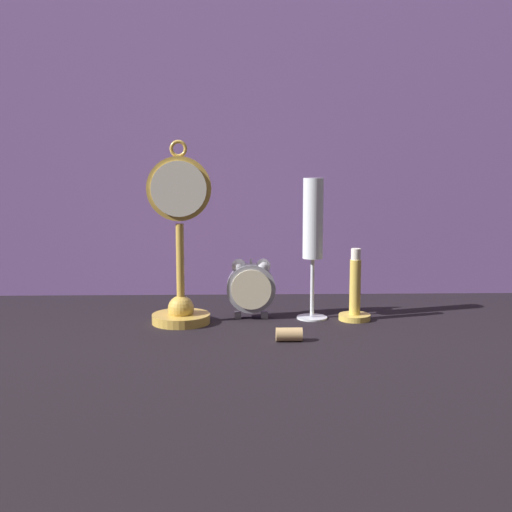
{
  "coord_description": "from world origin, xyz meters",
  "views": [
    {
      "loc": [
        -0.03,
        -1.15,
        0.3
      ],
      "look_at": [
        0.0,
        0.08,
        0.12
      ],
      "focal_mm": 50.0,
      "sensor_mm": 36.0,
      "label": 1
    }
  ],
  "objects_px": {
    "alarm_clock_twin_bell": "(251,286)",
    "wine_cork": "(289,334)",
    "pocket_watch_on_stand": "(180,253)",
    "champagne_flute": "(313,230)",
    "brass_candlestick": "(355,297)"
  },
  "relations": [
    {
      "from": "pocket_watch_on_stand",
      "to": "wine_cork",
      "type": "xyz_separation_m",
      "value": [
        0.18,
        -0.12,
        -0.11
      ]
    },
    {
      "from": "wine_cork",
      "to": "champagne_flute",
      "type": "bearing_deg",
      "value": 71.0
    },
    {
      "from": "pocket_watch_on_stand",
      "to": "alarm_clock_twin_bell",
      "type": "bearing_deg",
      "value": 14.37
    },
    {
      "from": "alarm_clock_twin_bell",
      "to": "wine_cork",
      "type": "xyz_separation_m",
      "value": [
        0.06,
        -0.16,
        -0.05
      ]
    },
    {
      "from": "alarm_clock_twin_bell",
      "to": "wine_cork",
      "type": "distance_m",
      "value": 0.17
    },
    {
      "from": "champagne_flute",
      "to": "brass_candlestick",
      "type": "distance_m",
      "value": 0.14
    },
    {
      "from": "brass_candlestick",
      "to": "wine_cork",
      "type": "height_order",
      "value": "brass_candlestick"
    },
    {
      "from": "champagne_flute",
      "to": "wine_cork",
      "type": "xyz_separation_m",
      "value": [
        -0.05,
        -0.15,
        -0.15
      ]
    },
    {
      "from": "alarm_clock_twin_bell",
      "to": "champagne_flute",
      "type": "distance_m",
      "value": 0.15
    },
    {
      "from": "champagne_flute",
      "to": "wine_cork",
      "type": "bearing_deg",
      "value": -109.0
    },
    {
      "from": "alarm_clock_twin_bell",
      "to": "wine_cork",
      "type": "relative_size",
      "value": 2.6
    },
    {
      "from": "pocket_watch_on_stand",
      "to": "champagne_flute",
      "type": "height_order",
      "value": "pocket_watch_on_stand"
    },
    {
      "from": "pocket_watch_on_stand",
      "to": "wine_cork",
      "type": "distance_m",
      "value": 0.25
    },
    {
      "from": "pocket_watch_on_stand",
      "to": "brass_candlestick",
      "type": "height_order",
      "value": "pocket_watch_on_stand"
    },
    {
      "from": "alarm_clock_twin_bell",
      "to": "champagne_flute",
      "type": "xyz_separation_m",
      "value": [
        0.11,
        -0.0,
        0.1
      ]
    }
  ]
}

